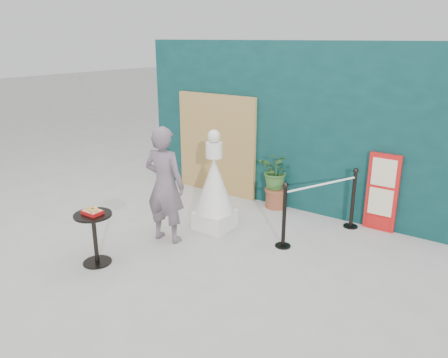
# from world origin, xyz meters

# --- Properties ---
(ground) EXTENTS (60.00, 60.00, 0.00)m
(ground) POSITION_xyz_m (0.00, 0.00, 0.00)
(ground) COLOR #ADAAA5
(ground) RESTS_ON ground
(back_wall) EXTENTS (6.00, 0.30, 3.00)m
(back_wall) POSITION_xyz_m (0.00, 3.15, 1.50)
(back_wall) COLOR #0A2E2E
(back_wall) RESTS_ON ground
(bamboo_fence) EXTENTS (1.80, 0.08, 2.00)m
(bamboo_fence) POSITION_xyz_m (-1.40, 2.94, 1.00)
(bamboo_fence) COLOR tan
(bamboo_fence) RESTS_ON ground
(woman) EXTENTS (0.72, 0.53, 1.82)m
(woman) POSITION_xyz_m (-0.73, 0.67, 0.91)
(woman) COLOR #665760
(woman) RESTS_ON ground
(menu_board) EXTENTS (0.50, 0.07, 1.30)m
(menu_board) POSITION_xyz_m (1.90, 2.95, 0.65)
(menu_board) COLOR red
(menu_board) RESTS_ON ground
(statue) EXTENTS (0.65, 0.65, 1.67)m
(statue) POSITION_xyz_m (-0.37, 1.45, 0.68)
(statue) COLOR silver
(statue) RESTS_ON ground
(cafe_table) EXTENTS (0.52, 0.52, 0.75)m
(cafe_table) POSITION_xyz_m (-1.03, -0.46, 0.50)
(cafe_table) COLOR black
(cafe_table) RESTS_ON ground
(food_basket) EXTENTS (0.26, 0.19, 0.11)m
(food_basket) POSITION_xyz_m (-1.03, -0.46, 0.79)
(food_basket) COLOR #AA1312
(food_basket) RESTS_ON cafe_table
(planter) EXTENTS (0.63, 0.54, 1.07)m
(planter) POSITION_xyz_m (0.02, 2.87, 0.62)
(planter) COLOR brown
(planter) RESTS_ON ground
(stanchion_barrier) EXTENTS (0.84, 1.54, 1.03)m
(stanchion_barrier) POSITION_xyz_m (1.19, 2.15, 0.49)
(stanchion_barrier) COLOR black
(stanchion_barrier) RESTS_ON ground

